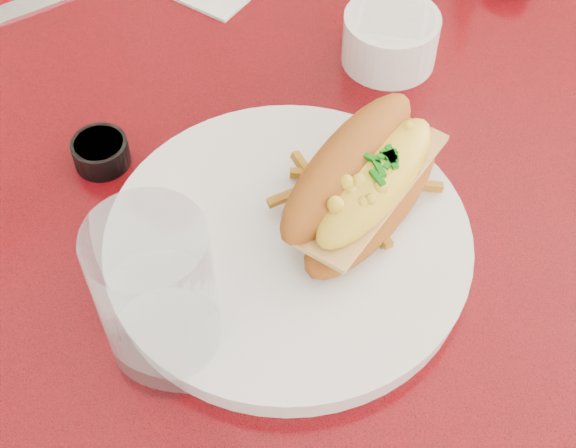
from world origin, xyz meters
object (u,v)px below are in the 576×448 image
fork (358,194)px  sauce_cup_left (101,151)px  booth_bench_far (148,49)px  diner_table (426,223)px  dinner_plate (288,243)px  mac_hoagie (365,182)px  gravy_ramekin (390,37)px  water_tumbler (158,299)px

fork → sauce_cup_left: 0.24m
booth_bench_far → diner_table: bearing=-90.0°
booth_bench_far → dinner_plate: booth_bench_far is taller
fork → diner_table: bearing=-71.9°
dinner_plate → fork: (0.08, 0.01, 0.01)m
mac_hoagie → fork: bearing=44.5°
gravy_ramekin → booth_bench_far: bearing=90.5°
booth_bench_far → sauce_cup_left: size_ratio=19.62×
diner_table → sauce_cup_left: 0.38m
gravy_ramekin → fork: bearing=-134.8°
fork → dinner_plate: bearing=97.3°
fork → water_tumbler: size_ratio=0.86×
mac_hoagie → gravy_ramekin: bearing=23.9°
gravy_ramekin → water_tumbler: bearing=-152.7°
diner_table → booth_bench_far: size_ratio=1.03×
diner_table → water_tumbler: (-0.35, -0.07, 0.24)m
dinner_plate → diner_table: bearing=11.7°
dinner_plate → mac_hoagie: size_ratio=1.73×
diner_table → fork: bearing=-164.6°
mac_hoagie → water_tumbler: (-0.20, -0.02, 0.02)m
dinner_plate → sauce_cup_left: sauce_cup_left is taller
fork → water_tumbler: 0.22m
mac_hoagie → gravy_ramekin: (0.15, 0.16, -0.03)m
fork → water_tumbler: (-0.21, -0.04, 0.05)m
mac_hoagie → sauce_cup_left: bearing=107.4°
fork → gravy_ramekin: gravy_ramekin is taller
booth_bench_far → fork: (-0.14, -0.85, 0.50)m
booth_bench_far → sauce_cup_left: (-0.31, -0.67, 0.50)m
dinner_plate → fork: dinner_plate is taller
diner_table → water_tumbler: water_tumbler is taller
water_tumbler → booth_bench_far: bearing=68.5°
dinner_plate → sauce_cup_left: 0.20m
gravy_ramekin → water_tumbler: 0.40m
dinner_plate → water_tumbler: 0.15m
mac_hoagie → water_tumbler: water_tumbler is taller
water_tumbler → diner_table: bearing=12.0°
dinner_plate → water_tumbler: bearing=-167.5°
booth_bench_far → water_tumbler: bearing=-111.5°
booth_bench_far → mac_hoagie: 1.03m
booth_bench_far → sauce_cup_left: booth_bench_far is taller
water_tumbler → gravy_ramekin: bearing=27.3°
water_tumbler → sauce_cup_left: bearing=79.4°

